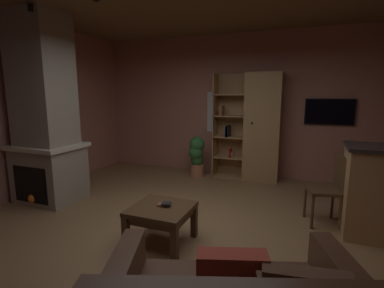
{
  "coord_description": "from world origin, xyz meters",
  "views": [
    {
      "loc": [
        1.35,
        -3.03,
        1.7
      ],
      "look_at": [
        0.0,
        0.4,
        1.05
      ],
      "focal_mm": 26.94,
      "sensor_mm": 36.0,
      "label": 1
    }
  ],
  "objects_px": {
    "coffee_table": "(161,214)",
    "wall_mounted_tv": "(329,112)",
    "bookshelf_cabinet": "(258,128)",
    "potted_floor_plant": "(197,155)",
    "table_book_1": "(166,204)",
    "stone_fireplace": "(45,119)",
    "table_book_0": "(162,205)",
    "dining_chair": "(331,185)"
  },
  "relations": [
    {
      "from": "coffee_table",
      "to": "wall_mounted_tv",
      "type": "xyz_separation_m",
      "value": [
        1.86,
        3.11,
        1.01
      ]
    },
    {
      "from": "bookshelf_cabinet",
      "to": "coffee_table",
      "type": "relative_size",
      "value": 3.15
    },
    {
      "from": "bookshelf_cabinet",
      "to": "potted_floor_plant",
      "type": "distance_m",
      "value": 1.33
    },
    {
      "from": "coffee_table",
      "to": "wall_mounted_tv",
      "type": "height_order",
      "value": "wall_mounted_tv"
    },
    {
      "from": "coffee_table",
      "to": "table_book_1",
      "type": "height_order",
      "value": "table_book_1"
    },
    {
      "from": "stone_fireplace",
      "to": "table_book_0",
      "type": "height_order",
      "value": "stone_fireplace"
    },
    {
      "from": "bookshelf_cabinet",
      "to": "table_book_0",
      "type": "relative_size",
      "value": 19.84
    },
    {
      "from": "coffee_table",
      "to": "table_book_0",
      "type": "bearing_deg",
      "value": 100.76
    },
    {
      "from": "coffee_table",
      "to": "potted_floor_plant",
      "type": "distance_m",
      "value": 2.75
    },
    {
      "from": "coffee_table",
      "to": "potted_floor_plant",
      "type": "xyz_separation_m",
      "value": [
        -0.58,
        2.68,
        0.1
      ]
    },
    {
      "from": "stone_fireplace",
      "to": "potted_floor_plant",
      "type": "distance_m",
      "value": 2.85
    },
    {
      "from": "bookshelf_cabinet",
      "to": "wall_mounted_tv",
      "type": "distance_m",
      "value": 1.31
    },
    {
      "from": "table_book_1",
      "to": "dining_chair",
      "type": "relative_size",
      "value": 0.11
    },
    {
      "from": "potted_floor_plant",
      "to": "stone_fireplace",
      "type": "bearing_deg",
      "value": -129.21
    },
    {
      "from": "coffee_table",
      "to": "potted_floor_plant",
      "type": "height_order",
      "value": "potted_floor_plant"
    },
    {
      "from": "coffee_table",
      "to": "dining_chair",
      "type": "bearing_deg",
      "value": 34.4
    },
    {
      "from": "stone_fireplace",
      "to": "wall_mounted_tv",
      "type": "xyz_separation_m",
      "value": [
        4.15,
        2.54,
        0.06
      ]
    },
    {
      "from": "wall_mounted_tv",
      "to": "dining_chair",
      "type": "bearing_deg",
      "value": -91.17
    },
    {
      "from": "table_book_0",
      "to": "potted_floor_plant",
      "type": "height_order",
      "value": "potted_floor_plant"
    },
    {
      "from": "table_book_1",
      "to": "wall_mounted_tv",
      "type": "xyz_separation_m",
      "value": [
        1.81,
        3.08,
        0.89
      ]
    },
    {
      "from": "bookshelf_cabinet",
      "to": "wall_mounted_tv",
      "type": "relative_size",
      "value": 2.47
    },
    {
      "from": "bookshelf_cabinet",
      "to": "coffee_table",
      "type": "bearing_deg",
      "value": -101.74
    },
    {
      "from": "table_book_0",
      "to": "table_book_1",
      "type": "xyz_separation_m",
      "value": [
        0.05,
        -0.01,
        0.02
      ]
    },
    {
      "from": "stone_fireplace",
      "to": "dining_chair",
      "type": "distance_m",
      "value": 4.24
    },
    {
      "from": "bookshelf_cabinet",
      "to": "dining_chair",
      "type": "height_order",
      "value": "bookshelf_cabinet"
    },
    {
      "from": "coffee_table",
      "to": "table_book_0",
      "type": "height_order",
      "value": "table_book_0"
    },
    {
      "from": "stone_fireplace",
      "to": "coffee_table",
      "type": "distance_m",
      "value": 2.55
    },
    {
      "from": "table_book_1",
      "to": "wall_mounted_tv",
      "type": "relative_size",
      "value": 0.12
    },
    {
      "from": "potted_floor_plant",
      "to": "dining_chair",
      "type": "bearing_deg",
      "value": -31.0
    },
    {
      "from": "stone_fireplace",
      "to": "bookshelf_cabinet",
      "type": "relative_size",
      "value": 1.38
    },
    {
      "from": "table_book_0",
      "to": "wall_mounted_tv",
      "type": "relative_size",
      "value": 0.12
    },
    {
      "from": "stone_fireplace",
      "to": "table_book_0",
      "type": "xyz_separation_m",
      "value": [
        2.29,
        -0.53,
        -0.85
      ]
    },
    {
      "from": "table_book_1",
      "to": "wall_mounted_tv",
      "type": "bearing_deg",
      "value": 59.58
    },
    {
      "from": "stone_fireplace",
      "to": "bookshelf_cabinet",
      "type": "xyz_separation_m",
      "value": [
        2.9,
        2.33,
        -0.27
      ]
    },
    {
      "from": "bookshelf_cabinet",
      "to": "wall_mounted_tv",
      "type": "bearing_deg",
      "value": 9.56
    },
    {
      "from": "stone_fireplace",
      "to": "coffee_table",
      "type": "relative_size",
      "value": 4.35
    },
    {
      "from": "bookshelf_cabinet",
      "to": "table_book_1",
      "type": "distance_m",
      "value": 2.98
    },
    {
      "from": "stone_fireplace",
      "to": "dining_chair",
      "type": "relative_size",
      "value": 3.13
    },
    {
      "from": "bookshelf_cabinet",
      "to": "dining_chair",
      "type": "bearing_deg",
      "value": -53.83
    },
    {
      "from": "bookshelf_cabinet",
      "to": "dining_chair",
      "type": "relative_size",
      "value": 2.27
    },
    {
      "from": "table_book_0",
      "to": "bookshelf_cabinet",
      "type": "bearing_deg",
      "value": 77.95
    },
    {
      "from": "table_book_0",
      "to": "potted_floor_plant",
      "type": "bearing_deg",
      "value": 102.15
    }
  ]
}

